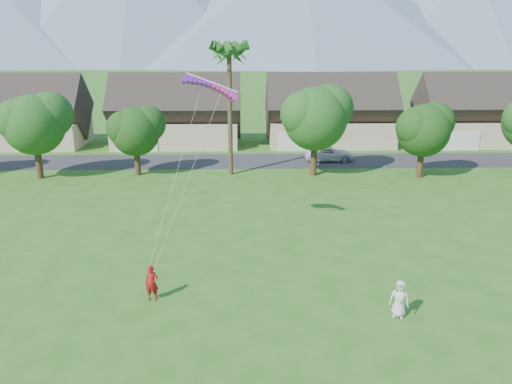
{
  "coord_description": "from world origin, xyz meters",
  "views": [
    {
      "loc": [
        -0.7,
        -18.57,
        12.51
      ],
      "look_at": [
        0.0,
        10.0,
        3.8
      ],
      "focal_mm": 35.0,
      "sensor_mm": 36.0,
      "label": 1
    }
  ],
  "objects_px": {
    "kite_flyer": "(152,283)",
    "watcher": "(399,299)",
    "parafoil_kite": "(211,85)",
    "parked_car": "(329,154)"
  },
  "relations": [
    {
      "from": "parked_car",
      "to": "watcher",
      "type": "bearing_deg",
      "value": 175.08
    },
    {
      "from": "kite_flyer",
      "to": "watcher",
      "type": "relative_size",
      "value": 1.0
    },
    {
      "from": "kite_flyer",
      "to": "parafoil_kite",
      "type": "bearing_deg",
      "value": 66.55
    },
    {
      "from": "parafoil_kite",
      "to": "parked_car",
      "type": "bearing_deg",
      "value": 57.96
    },
    {
      "from": "kite_flyer",
      "to": "parafoil_kite",
      "type": "height_order",
      "value": "parafoil_kite"
    },
    {
      "from": "watcher",
      "to": "parafoil_kite",
      "type": "relative_size",
      "value": 0.55
    },
    {
      "from": "kite_flyer",
      "to": "watcher",
      "type": "xyz_separation_m",
      "value": [
        11.88,
        -1.86,
        -0.0
      ]
    },
    {
      "from": "kite_flyer",
      "to": "parked_car",
      "type": "relative_size",
      "value": 0.34
    },
    {
      "from": "kite_flyer",
      "to": "watcher",
      "type": "distance_m",
      "value": 12.02
    },
    {
      "from": "parafoil_kite",
      "to": "kite_flyer",
      "type": "bearing_deg",
      "value": -119.01
    }
  ]
}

